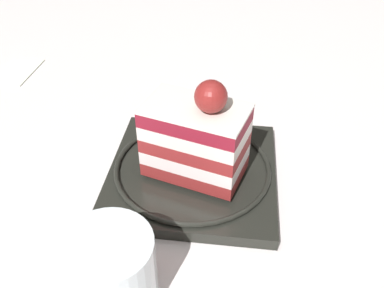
# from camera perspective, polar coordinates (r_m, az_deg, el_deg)

# --- Properties ---
(ground_plane) EXTENTS (2.40, 2.40, 0.00)m
(ground_plane) POSITION_cam_1_polar(r_m,az_deg,el_deg) (0.49, 3.10, -4.14)
(ground_plane) COLOR silver
(dessert_plate) EXTENTS (0.21, 0.21, 0.02)m
(dessert_plate) POSITION_cam_1_polar(r_m,az_deg,el_deg) (0.48, 0.00, -3.75)
(dessert_plate) COLOR black
(dessert_plate) RESTS_ON ground_plane
(cake_slice) EXTENTS (0.12, 0.10, 0.12)m
(cake_slice) POSITION_cam_1_polar(r_m,az_deg,el_deg) (0.44, 0.49, 0.83)
(cake_slice) COLOR maroon
(cake_slice) RESTS_ON dessert_plate
(fork) EXTENTS (0.08, 0.09, 0.00)m
(fork) POSITION_cam_1_polar(r_m,az_deg,el_deg) (0.53, 2.80, 2.74)
(fork) COLOR silver
(fork) RESTS_ON dessert_plate
(drink_glass_near) EXTENTS (0.08, 0.08, 0.07)m
(drink_glass_near) POSITION_cam_1_polar(r_m,az_deg,el_deg) (0.37, -11.00, -16.92)
(drink_glass_near) COLOR silver
(drink_glass_near) RESTS_ON ground_plane
(folded_napkin) EXTENTS (0.06, 0.10, 0.00)m
(folded_napkin) POSITION_cam_1_polar(r_m,az_deg,el_deg) (0.75, -22.68, 9.16)
(folded_napkin) COLOR silver
(folded_napkin) RESTS_ON ground_plane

